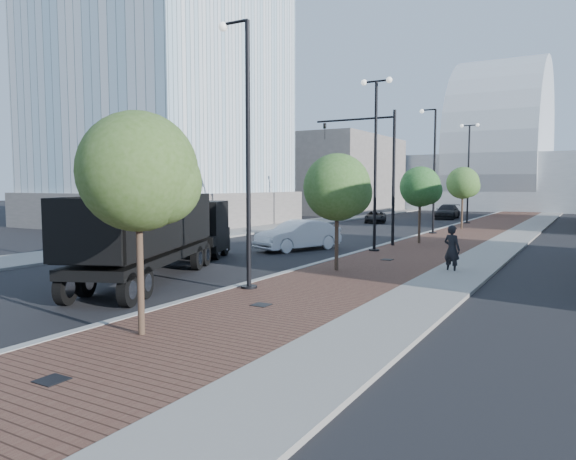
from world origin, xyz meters
The scene contains 24 objects.
sidewalk centered at (3.50, 40.00, 0.06)m, with size 7.00×140.00×0.12m, color #4C2D23.
concrete_strip centered at (6.20, 40.00, 0.07)m, with size 2.40×140.00×0.13m, color slate.
curb centered at (0.00, 40.00, 0.07)m, with size 0.30×140.00×0.14m, color gray.
west_sidewalk centered at (-13.00, 40.00, 0.06)m, with size 4.00×140.00×0.12m, color slate.
dump_truck centered at (-5.04, 12.72, 1.39)m, with size 7.34×13.19×3.29m.
white_sedan centered at (-3.59, 21.06, 0.84)m, with size 1.78×5.10×1.68m, color white.
dark_car_mid centered at (-7.59, 43.84, 0.57)m, with size 1.90×4.13×1.15m, color black.
dark_car_far centered at (-2.98, 53.40, 0.77)m, with size 2.16×5.32×1.54m, color black.
pedestrian centered at (5.78, 17.30, 1.01)m, with size 0.74×0.48×2.02m, color black.
streetlight_1 centered at (0.49, 10.00, 4.34)m, with size 1.44×0.56×9.21m.
streetlight_2 centered at (0.60, 22.00, 4.82)m, with size 1.72×0.56×9.28m.
streetlight_3 centered at (0.49, 34.00, 4.34)m, with size 1.44×0.56×9.21m.
streetlight_4 centered at (0.60, 46.00, 4.82)m, with size 1.72×0.56×9.28m.
traffic_mast centered at (-0.30, 25.00, 4.98)m, with size 5.09×0.20×8.00m.
tree_0 centered at (1.65, 4.02, 3.97)m, with size 2.80×2.80×5.38m.
tree_1 centered at (1.65, 15.02, 3.57)m, with size 2.79×2.79×4.97m.
tree_2 centered at (1.65, 27.02, 3.55)m, with size 2.49×2.46×4.80m.
tree_3 centered at (1.65, 39.02, 3.82)m, with size 2.59×2.58×5.12m.
tower_podium centered at (-24.00, 32.00, 1.50)m, with size 19.00×19.00×3.00m, color #615B57.
convention_center centered at (-2.00, 85.00, 6.00)m, with size 50.00×30.00×50.00m.
commercial_block_nw centered at (-20.00, 60.00, 5.00)m, with size 14.00×20.00×10.00m, color #615B57.
utility_cover_0 centered at (2.40, 1.00, 0.13)m, with size 0.50×0.50×0.02m, color black.
utility_cover_1 centered at (2.40, 8.00, 0.13)m, with size 0.50×0.50×0.02m, color black.
utility_cover_2 centered at (2.40, 19.00, 0.13)m, with size 0.50×0.50×0.02m, color black.
Camera 1 is at (10.81, -4.94, 3.67)m, focal length 33.02 mm.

